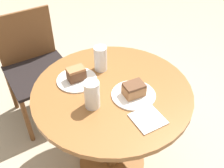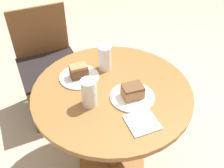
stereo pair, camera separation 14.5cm
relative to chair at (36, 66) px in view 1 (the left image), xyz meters
name	(u,v)px [view 1 (the left image)]	position (x,y,z in m)	size (l,w,h in m)	color
ground_plane	(112,162)	(0.12, -0.82, -0.47)	(8.00, 8.00, 0.00)	tan
table	(112,112)	(0.12, -0.82, 0.07)	(0.90, 0.90, 0.72)	brown
chair	(36,66)	(0.00, 0.00, 0.00)	(0.52, 0.52, 0.86)	brown
plate_near	(77,80)	(0.01, -0.63, 0.26)	(0.23, 0.23, 0.01)	white
plate_far	(133,95)	(0.18, -0.93, 0.26)	(0.24, 0.24, 0.01)	white
cake_slice_near	(76,74)	(0.01, -0.63, 0.30)	(0.11, 0.08, 0.08)	brown
cake_slice_far	(134,89)	(0.18, -0.93, 0.30)	(0.13, 0.10, 0.07)	#9E6B42
glass_lemonade	(101,60)	(0.19, -0.63, 0.32)	(0.08, 0.08, 0.16)	beige
glass_water	(92,96)	(-0.04, -0.86, 0.32)	(0.08, 0.08, 0.16)	silver
napkin_stack	(147,119)	(0.12, -1.11, 0.26)	(0.17, 0.17, 0.01)	white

